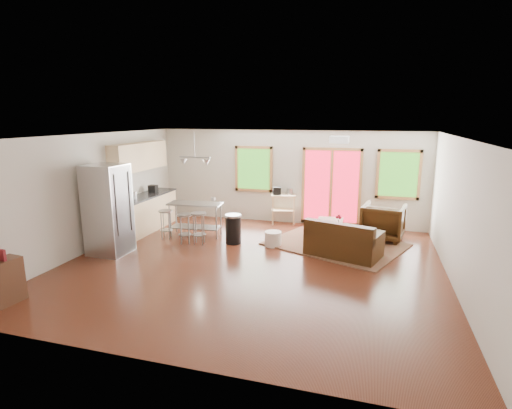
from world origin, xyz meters
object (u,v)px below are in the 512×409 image
(refrigerator, at_px, (108,210))
(rug, at_px, (336,244))
(coffee_table, at_px, (356,230))
(armchair, at_px, (383,220))
(ottoman, at_px, (330,228))
(kitchen_cart, at_px, (282,199))
(loveseat, at_px, (343,242))
(island, at_px, (195,213))

(refrigerator, bearing_deg, rug, 23.28)
(coffee_table, bearing_deg, refrigerator, -156.98)
(coffee_table, distance_m, refrigerator, 5.67)
(armchair, bearing_deg, ottoman, 12.76)
(ottoman, height_order, kitchen_cart, kitchen_cart)
(coffee_table, bearing_deg, loveseat, -103.08)
(armchair, height_order, island, armchair)
(refrigerator, distance_m, kitchen_cart, 4.69)
(rug, xyz_separation_m, coffee_table, (0.45, 0.23, 0.31))
(armchair, distance_m, kitchen_cart, 2.82)
(loveseat, xyz_separation_m, ottoman, (-0.43, 1.48, -0.11))
(loveseat, xyz_separation_m, island, (-3.70, 0.54, 0.26))
(rug, relative_size, island, 2.09)
(island, distance_m, kitchen_cart, 2.57)
(coffee_table, relative_size, refrigerator, 0.55)
(rug, relative_size, kitchen_cart, 2.77)
(loveseat, relative_size, refrigerator, 0.87)
(ottoman, distance_m, refrigerator, 5.30)
(ottoman, bearing_deg, coffee_table, -35.45)
(refrigerator, xyz_separation_m, kitchen_cart, (3.09, 3.52, -0.27))
(island, bearing_deg, coffee_table, 6.75)
(rug, bearing_deg, coffee_table, 27.24)
(rug, bearing_deg, island, -176.16)
(rug, xyz_separation_m, armchair, (1.06, 0.76, 0.48))
(refrigerator, relative_size, island, 1.43)
(kitchen_cart, bearing_deg, refrigerator, -131.27)
(coffee_table, distance_m, armchair, 0.82)
(coffee_table, relative_size, armchair, 1.11)
(kitchen_cart, bearing_deg, coffee_table, -32.15)
(refrigerator, bearing_deg, kitchen_cart, 49.41)
(rug, height_order, kitchen_cart, kitchen_cart)
(rug, height_order, loveseat, loveseat)
(armchair, height_order, ottoman, armchair)
(refrigerator, bearing_deg, coffee_table, 23.70)
(ottoman, height_order, refrigerator, refrigerator)
(island, xyz_separation_m, kitchen_cart, (1.84, 1.78, 0.13))
(ottoman, bearing_deg, armchair, 2.49)
(armchair, distance_m, island, 4.65)
(rug, bearing_deg, ottoman, 106.98)
(ottoman, relative_size, refrigerator, 0.32)
(coffee_table, distance_m, island, 3.97)
(rug, xyz_separation_m, island, (-3.48, -0.23, 0.57))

